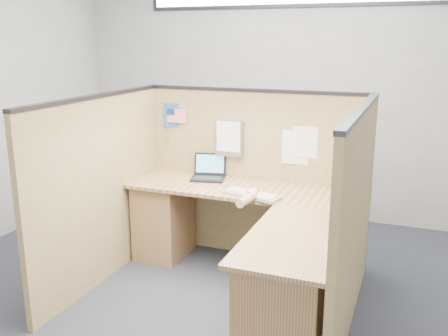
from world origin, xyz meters
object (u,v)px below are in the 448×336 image
at_px(laptop, 210,172).
at_px(keyboard, 251,194).
at_px(l_desk, 247,245).
at_px(mouse, 253,194).

relative_size(laptop, keyboard, 0.67).
height_order(laptop, keyboard, laptop).
xyz_separation_m(l_desk, laptop, (-0.55, 0.57, 0.39)).
relative_size(laptop, mouse, 3.31).
relative_size(keyboard, mouse, 4.94).
xyz_separation_m(laptop, mouse, (0.53, -0.38, -0.03)).
distance_m(keyboard, mouse, 0.02).
distance_m(laptop, mouse, 0.65).
bearing_deg(laptop, keyboard, -49.82).
xyz_separation_m(laptop, keyboard, (0.51, -0.38, -0.04)).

